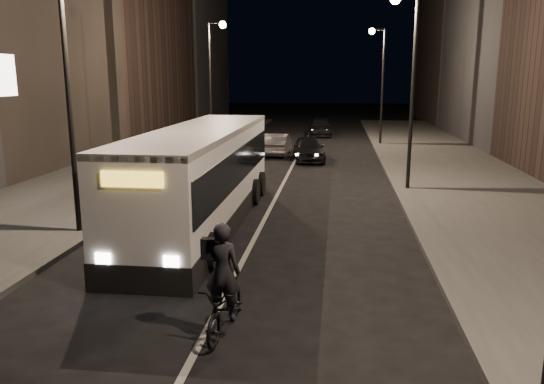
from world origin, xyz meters
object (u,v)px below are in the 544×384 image
(streetlight_right_mid, at_px, (408,66))
(car_mid, at_px, (277,144))
(car_far, at_px, (320,127))
(cyclist_on_bicycle, at_px, (225,297))
(streetlight_left_near, at_px, (74,62))
(streetlight_right_far, at_px, (379,70))
(streetlight_left_far, at_px, (214,70))
(city_bus, at_px, (202,173))
(car_near, at_px, (309,149))

(streetlight_right_mid, relative_size, car_mid, 1.93)
(streetlight_right_mid, bearing_deg, car_far, 101.13)
(streetlight_right_mid, height_order, cyclist_on_bicycle, streetlight_right_mid)
(streetlight_right_mid, relative_size, streetlight_left_near, 1.00)
(streetlight_right_far, distance_m, car_far, 8.76)
(streetlight_right_far, height_order, streetlight_left_far, same)
(cyclist_on_bicycle, bearing_deg, streetlight_right_far, 86.47)
(streetlight_left_far, bearing_deg, city_bus, -78.37)
(streetlight_right_mid, height_order, streetlight_right_far, same)
(cyclist_on_bicycle, height_order, car_near, cyclist_on_bicycle)
(streetlight_left_near, bearing_deg, car_mid, 77.64)
(streetlight_left_far, bearing_deg, streetlight_left_near, -90.00)
(car_far, bearing_deg, streetlight_right_mid, -81.94)
(streetlight_left_near, relative_size, car_far, 1.70)
(car_far, bearing_deg, car_mid, -104.29)
(streetlight_left_near, relative_size, car_mid, 1.93)
(streetlight_right_mid, bearing_deg, streetlight_left_far, 136.84)
(streetlight_left_far, xyz_separation_m, car_near, (6.13, -1.87, -4.63))
(streetlight_left_far, height_order, city_bus, streetlight_left_far)
(city_bus, xyz_separation_m, cyclist_on_bicycle, (2.38, -7.69, -1.02))
(streetlight_right_far, relative_size, streetlight_left_far, 1.00)
(city_bus, xyz_separation_m, car_near, (2.78, 14.39, -1.06))
(streetlight_left_near, height_order, streetlight_left_far, same)
(streetlight_right_mid, xyz_separation_m, streetlight_left_far, (-10.66, 10.00, 0.00))
(streetlight_right_mid, xyz_separation_m, cyclist_on_bicycle, (-4.93, -13.95, -4.59))
(streetlight_left_far, relative_size, cyclist_on_bicycle, 3.51)
(car_mid, relative_size, car_far, 0.88)
(streetlight_right_mid, distance_m, cyclist_on_bicycle, 15.49)
(streetlight_right_far, bearing_deg, cyclist_on_bicycle, -99.35)
(car_mid, bearing_deg, streetlight_right_mid, 123.56)
(car_mid, bearing_deg, streetlight_left_near, 78.12)
(streetlight_left_far, height_order, car_far, streetlight_left_far)
(car_mid, bearing_deg, streetlight_right_far, -138.68)
(streetlight_left_near, height_order, car_near, streetlight_left_near)
(city_bus, relative_size, car_mid, 2.90)
(streetlight_left_far, bearing_deg, streetlight_right_far, 29.36)
(city_bus, relative_size, car_far, 2.55)
(car_mid, bearing_deg, streetlight_left_far, 3.86)
(streetlight_left_far, distance_m, cyclist_on_bicycle, 25.05)
(streetlight_left_far, relative_size, car_near, 1.89)
(streetlight_left_far, bearing_deg, car_mid, 3.38)
(city_bus, bearing_deg, cyclist_on_bicycle, -72.79)
(streetlight_right_far, xyz_separation_m, car_mid, (-6.67, -5.76, -4.67))
(streetlight_left_near, bearing_deg, city_bus, 27.43)
(car_far, bearing_deg, streetlight_left_far, -120.86)
(streetlight_left_near, bearing_deg, streetlight_right_mid, 36.88)
(car_mid, bearing_deg, city_bus, 88.23)
(streetlight_right_mid, relative_size, streetlight_right_far, 1.00)
(car_mid, bearing_deg, car_near, 135.83)
(cyclist_on_bicycle, bearing_deg, streetlight_left_near, 139.74)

